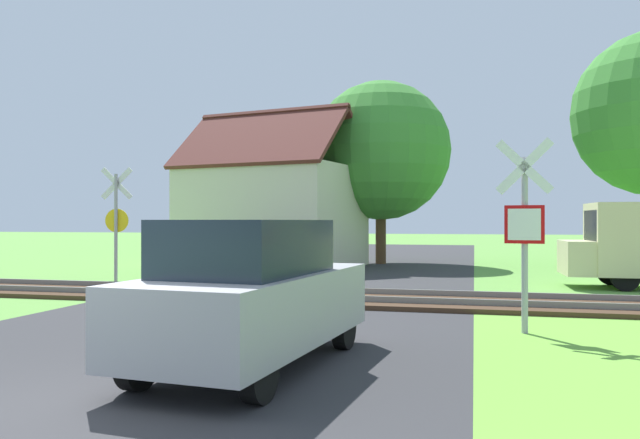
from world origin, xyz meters
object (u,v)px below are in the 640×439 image
(crossing_sign_far, at_px, (116,218))
(tree_center, at_px, (381,151))
(house, at_px, (273,212))
(parked_car, at_px, (253,294))
(stop_sign_near, at_px, (525,225))

(crossing_sign_far, height_order, tree_center, tree_center)
(crossing_sign_far, xyz_separation_m, house, (1.70, 8.32, 0.28))
(tree_center, xyz_separation_m, parked_car, (1.16, -18.45, -3.76))
(stop_sign_near, height_order, crossing_sign_far, crossing_sign_far)
(crossing_sign_far, bearing_deg, parked_car, -58.73)
(crossing_sign_far, relative_size, house, 0.44)
(crossing_sign_far, relative_size, parked_car, 0.78)
(house, height_order, parked_car, house)
(house, bearing_deg, parked_car, -61.54)
(house, xyz_separation_m, parked_car, (5.10, -16.22, -1.22))
(house, relative_size, tree_center, 0.98)
(stop_sign_near, relative_size, crossing_sign_far, 0.95)
(tree_center, height_order, parked_car, tree_center)
(stop_sign_near, xyz_separation_m, house, (-8.45, 13.07, 0.42))
(crossing_sign_far, distance_m, parked_car, 10.47)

